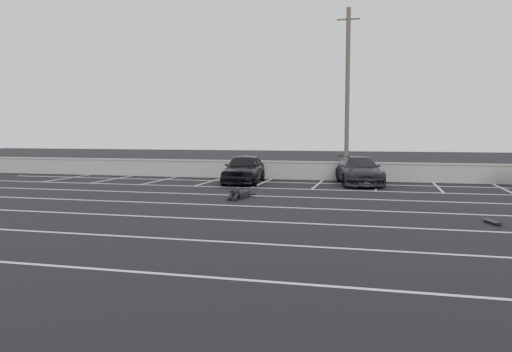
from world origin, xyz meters
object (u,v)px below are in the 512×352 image
(skateboard, at_px, (492,222))
(car_right, at_px, (359,170))
(person, at_px, (242,191))
(utility_pole, at_px, (347,95))
(trash_bin, at_px, (373,174))
(car_left, at_px, (244,169))

(skateboard, bearing_deg, car_right, 93.14)
(person, distance_m, skateboard, 9.83)
(car_right, distance_m, utility_pole, 4.29)
(utility_pole, distance_m, trash_bin, 4.57)
(car_left, bearing_deg, car_right, 3.72)
(person, bearing_deg, utility_pole, 68.25)
(car_left, height_order, utility_pole, utility_pole)
(trash_bin, bearing_deg, skateboard, -73.15)
(car_right, height_order, person, car_right)
(utility_pole, bearing_deg, trash_bin, 8.89)
(utility_pole, bearing_deg, skateboard, -66.71)
(trash_bin, distance_m, skateboard, 12.68)
(trash_bin, relative_size, skateboard, 1.14)
(car_left, height_order, person, car_left)
(car_right, xyz_separation_m, utility_pole, (-0.74, 1.21, 4.05))
(car_left, relative_size, person, 1.81)
(car_right, relative_size, utility_pole, 0.54)
(car_left, xyz_separation_m, trash_bin, (6.73, 2.39, -0.34))
(car_left, relative_size, skateboard, 5.88)
(car_left, distance_m, person, 5.86)
(trash_bin, bearing_deg, utility_pole, -171.11)
(car_left, bearing_deg, utility_pole, 17.01)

